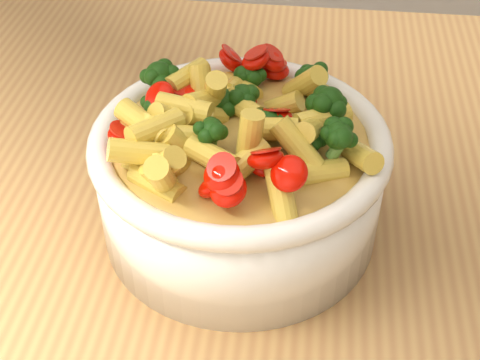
# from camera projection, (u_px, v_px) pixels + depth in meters

# --- Properties ---
(table) EXTENTS (1.20, 0.80, 0.90)m
(table) POSITION_uv_depth(u_px,v_px,m) (137.00, 255.00, 0.71)
(table) COLOR #B1854C
(table) RESTS_ON ground
(serving_bowl) EXTENTS (0.25, 0.25, 0.11)m
(serving_bowl) POSITION_uv_depth(u_px,v_px,m) (240.00, 179.00, 0.57)
(serving_bowl) COLOR white
(serving_bowl) RESTS_ON table
(pasta_salad) EXTENTS (0.19, 0.19, 0.04)m
(pasta_salad) POSITION_uv_depth(u_px,v_px,m) (240.00, 115.00, 0.52)
(pasta_salad) COLOR #FFD850
(pasta_salad) RESTS_ON serving_bowl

